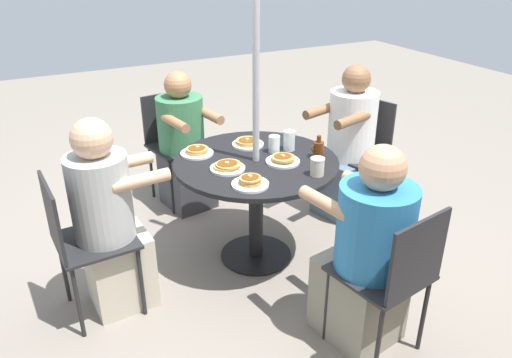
% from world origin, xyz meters
% --- Properties ---
extents(ground_plane, '(12.00, 12.00, 0.00)m').
position_xyz_m(ground_plane, '(0.00, 0.00, 0.00)').
color(ground_plane, gray).
extents(patio_table, '(1.05, 1.05, 0.73)m').
position_xyz_m(patio_table, '(0.00, 0.00, 0.60)').
color(patio_table, black).
rests_on(patio_table, ground).
extents(umbrella_pole, '(0.04, 0.04, 2.41)m').
position_xyz_m(umbrella_pole, '(0.00, 0.00, 1.21)').
color(umbrella_pole, '#ADADB2').
rests_on(umbrella_pole, ground).
extents(patio_chair_north, '(0.44, 0.44, 0.88)m').
position_xyz_m(patio_chair_north, '(1.12, 0.07, 0.52)').
color(patio_chair_north, '#232326').
rests_on(patio_chair_north, ground).
extents(diner_north, '(0.53, 0.36, 1.18)m').
position_xyz_m(diner_north, '(0.96, 0.06, 0.55)').
color(diner_north, beige).
rests_on(diner_north, ground).
extents(patio_chair_east, '(0.48, 0.48, 0.88)m').
position_xyz_m(patio_chair_east, '(-0.19, 1.11, 0.52)').
color(patio_chair_east, '#232326').
rests_on(patio_chair_east, ground).
extents(diner_east, '(0.45, 0.58, 1.15)m').
position_xyz_m(diner_east, '(-0.16, 0.94, 0.52)').
color(diner_east, gray).
rests_on(diner_east, ground).
extents(patio_chair_south, '(0.51, 0.51, 0.88)m').
position_xyz_m(patio_chair_south, '(-1.09, -0.29, 0.52)').
color(patio_chair_south, '#232326').
rests_on(patio_chair_south, ground).
extents(diner_south, '(0.58, 0.47, 1.18)m').
position_xyz_m(diner_south, '(-0.93, -0.25, 0.54)').
color(diner_south, slate).
rests_on(diner_south, ground).
extents(patio_chair_west, '(0.48, 0.48, 0.88)m').
position_xyz_m(patio_chair_west, '(0.19, -1.11, 0.52)').
color(patio_chair_west, '#232326').
rests_on(patio_chair_west, ground).
extents(diner_west, '(0.43, 0.56, 1.10)m').
position_xyz_m(diner_west, '(0.16, -0.94, 0.50)').
color(diner_west, '#3D3D42').
rests_on(diner_west, ground).
extents(pancake_plate_a, '(0.22, 0.22, 0.05)m').
position_xyz_m(pancake_plate_a, '(0.22, 0.05, 0.75)').
color(pancake_plate_a, white).
rests_on(pancake_plate_a, patio_table).
extents(pancake_plate_b, '(0.22, 0.22, 0.05)m').
position_xyz_m(pancake_plate_b, '(-0.13, 0.11, 0.75)').
color(pancake_plate_b, white).
rests_on(pancake_plate_b, patio_table).
extents(pancake_plate_c, '(0.22, 0.22, 0.05)m').
position_xyz_m(pancake_plate_c, '(0.30, -0.26, 0.75)').
color(pancake_plate_c, white).
rests_on(pancake_plate_c, patio_table).
extents(pancake_plate_d, '(0.22, 0.22, 0.05)m').
position_xyz_m(pancake_plate_d, '(-0.07, -0.25, 0.74)').
color(pancake_plate_d, white).
rests_on(pancake_plate_d, patio_table).
extents(pancake_plate_e, '(0.22, 0.22, 0.06)m').
position_xyz_m(pancake_plate_e, '(0.19, 0.31, 0.75)').
color(pancake_plate_e, white).
rests_on(pancake_plate_e, patio_table).
extents(syrup_bottle, '(0.09, 0.07, 0.15)m').
position_xyz_m(syrup_bottle, '(-0.38, 0.14, 0.78)').
color(syrup_bottle, '#602D0F').
rests_on(syrup_bottle, patio_table).
extents(coffee_cup, '(0.09, 0.09, 0.11)m').
position_xyz_m(coffee_cup, '(-0.22, 0.36, 0.78)').
color(coffee_cup, beige).
rests_on(coffee_cup, patio_table).
extents(drinking_glass_a, '(0.07, 0.07, 0.11)m').
position_xyz_m(drinking_glass_a, '(-0.17, -0.06, 0.78)').
color(drinking_glass_a, silver).
rests_on(drinking_glass_a, patio_table).
extents(drinking_glass_b, '(0.08, 0.08, 0.13)m').
position_xyz_m(drinking_glass_b, '(-0.27, -0.05, 0.79)').
color(drinking_glass_b, silver).
rests_on(drinking_glass_b, patio_table).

